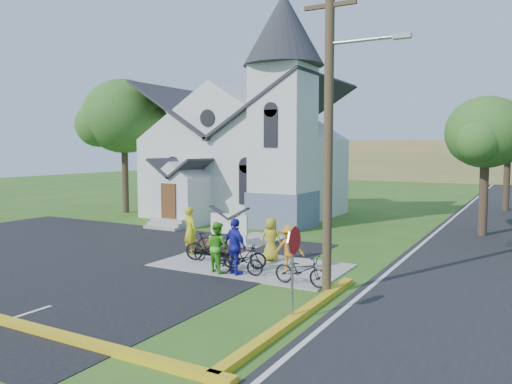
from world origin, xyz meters
The scene contains 22 objects.
ground centered at (0.00, 0.00, 0.00)m, with size 120.00×120.00×0.00m, color #315C1A.
parking_lot centered at (-7.00, -2.00, 0.01)m, with size 20.00×16.00×0.02m, color black.
sidewalk centered at (1.50, 0.50, 0.03)m, with size 7.00×4.00×0.05m, color #9E988F.
church centered at (-5.48, 12.48, 5.25)m, with size 12.35×12.00×13.00m.
church_sign centered at (-1.20, 3.20, 1.03)m, with size 2.20×0.40×1.70m.
flower_bed centered at (-1.20, 2.30, 0.04)m, with size 2.60×1.10×0.07m, color #33170E.
utility_pole centered at (5.36, -1.50, 5.40)m, with size 3.45×0.28×10.00m.
stop_sign centered at (5.43, -4.20, 1.78)m, with size 0.11×0.76×2.48m.
tree_lot_corner centered at (-14.00, 10.00, 6.60)m, with size 5.60×5.60×9.15m.
tree_road_near centered at (8.50, 12.00, 5.21)m, with size 4.00×4.00×7.05m.
tree_road_mid centered at (9.00, 24.00, 5.78)m, with size 4.40×4.40×7.80m.
distant_hills centered at (3.36, 56.33, 2.17)m, with size 61.00×10.00×5.60m.
cyclist_0 centered at (-1.70, 0.95, 1.04)m, with size 0.72×0.47×1.98m, color gold.
bike_0 centered at (-0.06, 0.07, 0.47)m, with size 0.56×1.61×0.85m, color black.
cyclist_1 centered at (0.99, -1.03, 0.95)m, with size 0.87×0.68×1.80m, color green.
bike_1 centered at (-0.28, 0.22, 0.61)m, with size 0.52×1.86×1.12m, color black.
cyclist_2 centered at (1.74, -1.05, 1.04)m, with size 1.16×0.48×1.98m, color #2122A7.
bike_2 centered at (1.88, -1.03, 0.51)m, with size 0.61×1.74×0.92m, color black.
cyclist_3 centered at (3.17, 0.32, 0.88)m, with size 1.08×0.62×1.67m, color orange.
bike_3 centered at (1.62, -0.20, 0.53)m, with size 0.45×1.60×0.96m, color black.
cyclist_4 centered at (1.85, 1.45, 0.90)m, with size 0.83×0.54×1.70m, color #AEA320.
bike_4 centered at (4.32, -1.20, 0.54)m, with size 0.65×1.86×0.98m, color black.
Camera 1 is at (10.72, -15.60, 4.44)m, focal length 35.00 mm.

